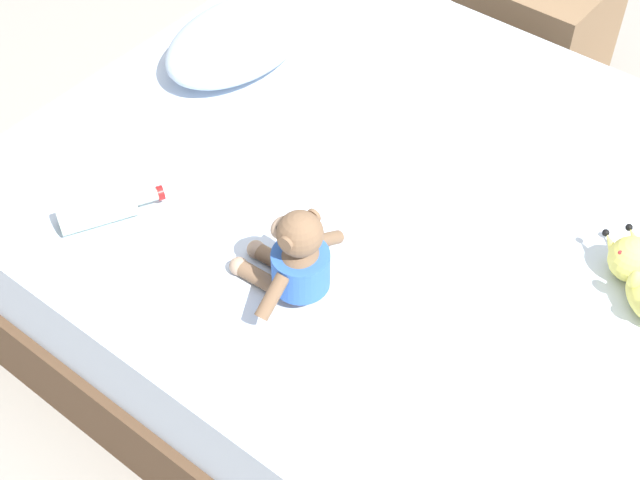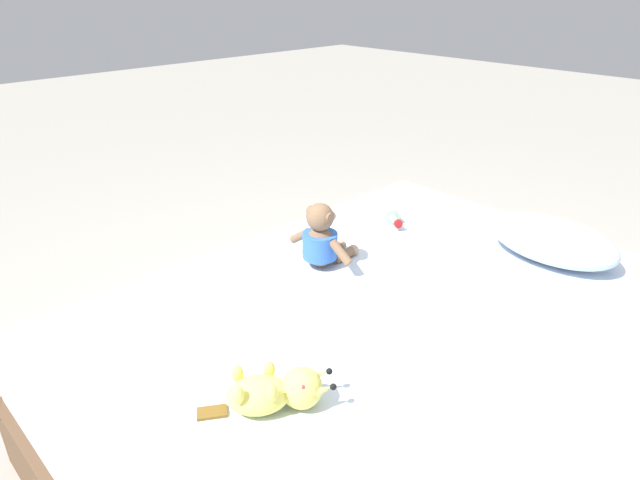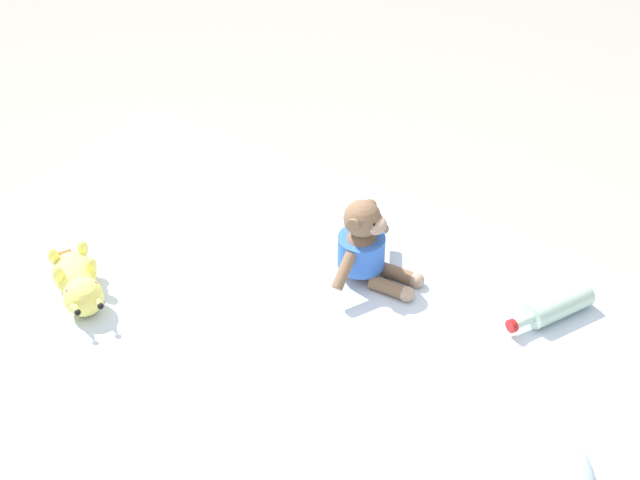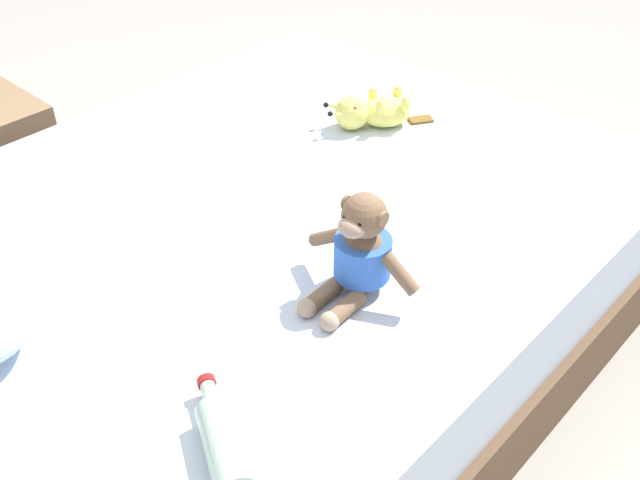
# 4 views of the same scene
# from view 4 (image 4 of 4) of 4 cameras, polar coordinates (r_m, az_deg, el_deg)

# --- Properties ---
(ground_plane) EXTENTS (16.00, 16.00, 0.00)m
(ground_plane) POSITION_cam_4_polar(r_m,az_deg,el_deg) (2.11, -4.58, -8.20)
(ground_plane) COLOR #9E998E
(bed) EXTENTS (1.53, 1.96, 0.48)m
(bed) POSITION_cam_4_polar(r_m,az_deg,el_deg) (1.95, -4.92, -3.35)
(bed) COLOR brown
(bed) RESTS_ON ground_plane
(plush_monkey) EXTENTS (0.29, 0.23, 0.24)m
(plush_monkey) POSITION_cam_4_polar(r_m,az_deg,el_deg) (1.50, 3.14, -1.03)
(plush_monkey) COLOR brown
(plush_monkey) RESTS_ON bed
(plush_yellow_creature) EXTENTS (0.24, 0.30, 0.10)m
(plush_yellow_creature) POSITION_cam_4_polar(r_m,az_deg,el_deg) (2.14, 4.08, 10.08)
(plush_yellow_creature) COLOR #EAE066
(plush_yellow_creature) RESTS_ON bed
(glass_bottle) EXTENTS (0.24, 0.16, 0.07)m
(glass_bottle) POSITION_cam_4_polar(r_m,az_deg,el_deg) (1.25, -7.61, -15.61)
(glass_bottle) COLOR #B2D1B7
(glass_bottle) RESTS_ON bed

